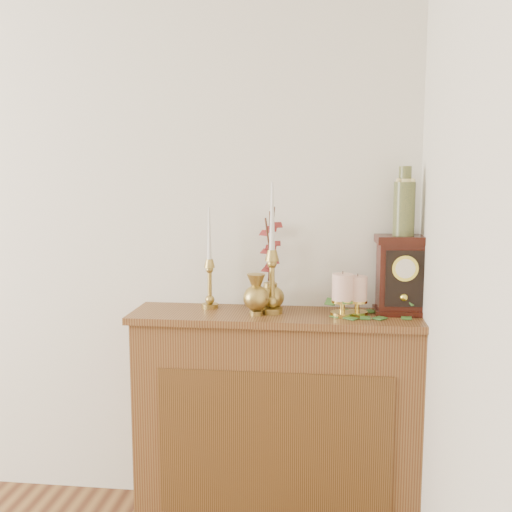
# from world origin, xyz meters

# --- Properties ---
(console_shelf) EXTENTS (1.24, 0.34, 0.93)m
(console_shelf) POSITION_xyz_m (1.40, 2.10, 0.44)
(console_shelf) COLOR brown
(console_shelf) RESTS_ON ground
(candlestick_left) EXTENTS (0.07, 0.07, 0.44)m
(candlestick_left) POSITION_xyz_m (1.10, 2.16, 1.07)
(candlestick_left) COLOR tan
(candlestick_left) RESTS_ON console_shelf
(candlestick_center) EXTENTS (0.09, 0.09, 0.55)m
(candlestick_center) POSITION_xyz_m (1.38, 2.10, 1.11)
(candlestick_center) COLOR tan
(candlestick_center) RESTS_ON console_shelf
(bud_vase) EXTENTS (0.11, 0.11, 0.17)m
(bud_vase) POSITION_xyz_m (1.32, 2.05, 1.02)
(bud_vase) COLOR tan
(bud_vase) RESTS_ON console_shelf
(ginger_jar) EXTENTS (0.19, 0.20, 0.45)m
(ginger_jar) POSITION_xyz_m (1.36, 2.18, 1.13)
(ginger_jar) COLOR tan
(ginger_jar) RESTS_ON console_shelf
(pillar_candle_left) EXTENTS (0.09, 0.09, 0.18)m
(pillar_candle_left) POSITION_xyz_m (1.73, 2.10, 1.02)
(pillar_candle_left) COLOR gold
(pillar_candle_left) RESTS_ON console_shelf
(pillar_candle_right) EXTENTS (0.10, 0.10, 0.19)m
(pillar_candle_right) POSITION_xyz_m (1.67, 2.08, 1.03)
(pillar_candle_right) COLOR gold
(pillar_candle_right) RESTS_ON console_shelf
(ivy_garland) EXTENTS (0.44, 0.19, 0.08)m
(ivy_garland) POSITION_xyz_m (1.78, 2.11, 0.95)
(ivy_garland) COLOR #336225
(ivy_garland) RESTS_ON console_shelf
(mantel_clock) EXTENTS (0.23, 0.16, 0.33)m
(mantel_clock) POSITION_xyz_m (1.92, 2.15, 1.09)
(mantel_clock) COLOR #340E0A
(mantel_clock) RESTS_ON console_shelf
(ceramic_vase) EXTENTS (0.09, 0.09, 0.28)m
(ceramic_vase) POSITION_xyz_m (1.92, 2.15, 1.39)
(ceramic_vase) COLOR #1B3629
(ceramic_vase) RESTS_ON mantel_clock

